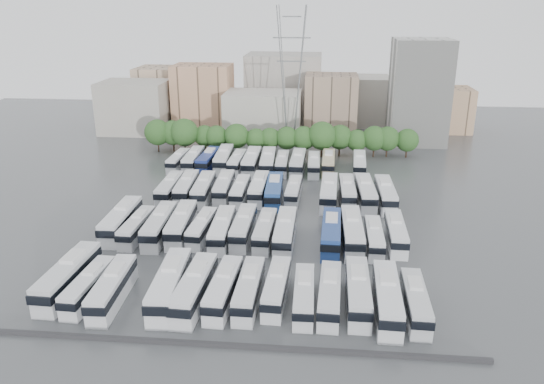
# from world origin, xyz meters

# --- Properties ---
(ground) EXTENTS (220.00, 220.00, 0.00)m
(ground) POSITION_xyz_m (0.00, 0.00, 0.00)
(ground) COLOR #424447
(ground) RESTS_ON ground
(parapet) EXTENTS (56.00, 0.50, 0.50)m
(parapet) POSITION_xyz_m (0.00, -33.00, 0.25)
(parapet) COLOR #2D2D30
(parapet) RESTS_ON ground
(tree_line) EXTENTS (65.26, 7.92, 8.48)m
(tree_line) POSITION_xyz_m (-1.63, 42.06, 4.50)
(tree_line) COLOR black
(tree_line) RESTS_ON ground
(city_buildings) EXTENTS (102.00, 35.00, 20.00)m
(city_buildings) POSITION_xyz_m (-7.46, 71.86, 7.87)
(city_buildings) COLOR #9E998E
(city_buildings) RESTS_ON ground
(apartment_tower) EXTENTS (14.00, 14.00, 26.00)m
(apartment_tower) POSITION_xyz_m (34.00, 58.00, 13.00)
(apartment_tower) COLOR silver
(apartment_tower) RESTS_ON ground
(electricity_pylon) EXTENTS (9.00, 6.91, 33.83)m
(electricity_pylon) POSITION_xyz_m (2.00, 50.00, 18.66)
(electricity_pylon) COLOR slate
(electricity_pylon) RESTS_ON ground
(bus_r0_s0) EXTENTS (3.39, 13.76, 4.29)m
(bus_r0_s0) POSITION_xyz_m (-21.45, -23.35, 2.11)
(bus_r0_s0) COLOR silver
(bus_r0_s0) RESTS_ON ground
(bus_r0_s1) EXTENTS (2.92, 11.37, 3.54)m
(bus_r0_s1) POSITION_xyz_m (-18.20, -24.84, 1.74)
(bus_r0_s1) COLOR silver
(bus_r0_s1) RESTS_ON ground
(bus_r0_s2) EXTENTS (3.22, 12.40, 3.86)m
(bus_r0_s2) POSITION_xyz_m (-15.01, -25.22, 1.89)
(bus_r0_s2) COLOR silver
(bus_r0_s2) RESTS_ON ground
(bus_r0_s4) EXTENTS (3.67, 13.83, 4.30)m
(bus_r0_s4) POSITION_xyz_m (-8.12, -24.15, 2.11)
(bus_r0_s4) COLOR silver
(bus_r0_s4) RESTS_ON ground
(bus_r0_s5) EXTENTS (3.34, 13.12, 4.08)m
(bus_r0_s5) POSITION_xyz_m (-4.94, -24.53, 2.01)
(bus_r0_s5) COLOR silver
(bus_r0_s5) RESTS_ON ground
(bus_r0_s6) EXTENTS (3.16, 12.16, 3.78)m
(bus_r0_s6) POSITION_xyz_m (-1.47, -24.04, 1.86)
(bus_r0_s6) COLOR silver
(bus_r0_s6) RESTS_ON ground
(bus_r0_s7) EXTENTS (2.74, 11.92, 3.73)m
(bus_r0_s7) POSITION_xyz_m (1.63, -23.86, 1.83)
(bus_r0_s7) COLOR silver
(bus_r0_s7) RESTS_ON ground
(bus_r0_s8) EXTENTS (2.92, 11.50, 3.58)m
(bus_r0_s8) POSITION_xyz_m (4.91, -22.95, 1.76)
(bus_r0_s8) COLOR silver
(bus_r0_s8) RESTS_ON ground
(bus_r0_s9) EXTENTS (2.59, 11.15, 3.49)m
(bus_r0_s9) POSITION_xyz_m (8.34, -24.39, 1.71)
(bus_r0_s9) COLOR silver
(bus_r0_s9) RESTS_ON ground
(bus_r0_s10) EXTENTS (3.05, 11.86, 3.69)m
(bus_r0_s10) POSITION_xyz_m (11.39, -24.03, 1.81)
(bus_r0_s10) COLOR silver
(bus_r0_s10) RESTS_ON ground
(bus_r0_s11) EXTENTS (2.90, 12.68, 3.97)m
(bus_r0_s11) POSITION_xyz_m (14.78, -23.35, 1.95)
(bus_r0_s11) COLOR silver
(bus_r0_s11) RESTS_ON ground
(bus_r0_s12) EXTENTS (3.28, 13.19, 4.11)m
(bus_r0_s12) POSITION_xyz_m (18.11, -24.60, 2.02)
(bus_r0_s12) COLOR silver
(bus_r0_s12) RESTS_ON ground
(bus_r0_s13) EXTENTS (2.75, 11.49, 3.59)m
(bus_r0_s13) POSITION_xyz_m (21.38, -24.65, 1.76)
(bus_r0_s13) COLOR silver
(bus_r0_s13) RESTS_ON ground
(bus_r1_s0) EXTENTS (3.22, 13.51, 4.22)m
(bus_r1_s0) POSITION_xyz_m (-21.43, -5.03, 2.07)
(bus_r1_s0) COLOR silver
(bus_r1_s0) RESTS_ON ground
(bus_r1_s1) EXTENTS (2.81, 11.40, 3.56)m
(bus_r1_s1) POSITION_xyz_m (-18.29, -6.69, 1.75)
(bus_r1_s1) COLOR silver
(bus_r1_s1) RESTS_ON ground
(bus_r1_s2) EXTENTS (3.21, 13.03, 4.06)m
(bus_r1_s2) POSITION_xyz_m (-14.81, -6.26, 1.99)
(bus_r1_s2) COLOR silver
(bus_r1_s2) RESTS_ON ground
(bus_r1_s3) EXTENTS (3.44, 13.02, 4.05)m
(bus_r1_s3) POSITION_xyz_m (-11.60, -5.35, 1.99)
(bus_r1_s3) COLOR silver
(bus_r1_s3) RESTS_ON ground
(bus_r1_s4) EXTENTS (2.95, 11.12, 3.45)m
(bus_r1_s4) POSITION_xyz_m (-8.22, -5.93, 1.70)
(bus_r1_s4) COLOR white
(bus_r1_s4) RESTS_ON ground
(bus_r1_s5) EXTENTS (3.09, 12.47, 3.89)m
(bus_r1_s5) POSITION_xyz_m (-4.91, -6.59, 1.91)
(bus_r1_s5) COLOR white
(bus_r1_s5) RESTS_ON ground
(bus_r1_s6) EXTENTS (2.79, 12.32, 3.86)m
(bus_r1_s6) POSITION_xyz_m (-1.78, -5.37, 1.89)
(bus_r1_s6) COLOR silver
(bus_r1_s6) RESTS_ON ground
(bus_r1_s7) EXTENTS (2.81, 11.74, 3.67)m
(bus_r1_s7) POSITION_xyz_m (1.68, -6.20, 1.80)
(bus_r1_s7) COLOR silver
(bus_r1_s7) RESTS_ON ground
(bus_r1_s8) EXTENTS (2.90, 12.90, 4.04)m
(bus_r1_s8) POSITION_xyz_m (4.78, -6.72, 1.98)
(bus_r1_s8) COLOR silver
(bus_r1_s8) RESTS_ON ground
(bus_r1_s10) EXTENTS (3.22, 13.05, 4.07)m
(bus_r1_s10) POSITION_xyz_m (11.71, -6.61, 2.00)
(bus_r1_s10) COLOR navy
(bus_r1_s10) RESTS_ON ground
(bus_r1_s11) EXTENTS (3.19, 13.57, 4.24)m
(bus_r1_s11) POSITION_xyz_m (14.87, -6.01, 2.08)
(bus_r1_s11) COLOR silver
(bus_r1_s11) RESTS_ON ground
(bus_r1_s12) EXTENTS (2.51, 11.02, 3.45)m
(bus_r1_s12) POSITION_xyz_m (18.10, -7.00, 1.69)
(bus_r1_s12) COLOR silver
(bus_r1_s12) RESTS_ON ground
(bus_r1_s13) EXTENTS (2.80, 11.98, 3.75)m
(bus_r1_s13) POSITION_xyz_m (21.46, -5.21, 1.84)
(bus_r1_s13) COLOR silver
(bus_r1_s13) RESTS_ON ground
(bus_r2_s1) EXTENTS (2.90, 12.42, 3.88)m
(bus_r2_s1) POSITION_xyz_m (-18.04, 10.92, 1.91)
(bus_r2_s1) COLOR silver
(bus_r2_s1) RESTS_ON ground
(bus_r2_s2) EXTENTS (3.35, 12.69, 3.94)m
(bus_r2_s2) POSITION_xyz_m (-15.03, 11.63, 1.94)
(bus_r2_s2) COLOR silver
(bus_r2_s2) RESTS_ON ground
(bus_r2_s3) EXTENTS (3.34, 12.87, 4.00)m
(bus_r2_s3) POSITION_xyz_m (-11.68, 10.99, 1.97)
(bus_r2_s3) COLOR silver
(bus_r2_s3) RESTS_ON ground
(bus_r2_s4) EXTENTS (3.14, 12.37, 3.85)m
(bus_r2_s4) POSITION_xyz_m (-8.18, 12.71, 1.89)
(bus_r2_s4) COLOR silver
(bus_r2_s4) RESTS_ON ground
(bus_r2_s5) EXTENTS (2.46, 11.28, 3.54)m
(bus_r2_s5) POSITION_xyz_m (-4.86, 11.37, 1.74)
(bus_r2_s5) COLOR white
(bus_r2_s5) RESTS_ON ground
(bus_r2_s6) EXTENTS (2.73, 12.49, 3.92)m
(bus_r2_s6) POSITION_xyz_m (-1.51, 12.46, 1.92)
(bus_r2_s6) COLOR silver
(bus_r2_s6) RESTS_ON ground
(bus_r2_s7) EXTENTS (3.30, 13.18, 4.11)m
(bus_r2_s7) POSITION_xyz_m (1.47, 11.11, 2.02)
(bus_r2_s7) COLOR navy
(bus_r2_s7) RESTS_ON ground
(bus_r2_s8) EXTENTS (2.81, 11.12, 3.47)m
(bus_r2_s8) POSITION_xyz_m (4.98, 12.24, 1.70)
(bus_r2_s8) COLOR silver
(bus_r2_s8) RESTS_ON ground
(bus_r2_s10) EXTENTS (3.39, 13.50, 4.21)m
(bus_r2_s10) POSITION_xyz_m (11.46, 11.24, 2.06)
(bus_r2_s10) COLOR silver
(bus_r2_s10) RESTS_ON ground
(bus_r2_s11) EXTENTS (2.91, 12.26, 3.83)m
(bus_r2_s11) POSITION_xyz_m (14.83, 12.52, 1.88)
(bus_r2_s11) COLOR silver
(bus_r2_s11) RESTS_ON ground
(bus_r2_s12) EXTENTS (3.44, 13.34, 4.15)m
(bus_r2_s12) POSITION_xyz_m (18.08, 11.73, 2.04)
(bus_r2_s12) COLOR silver
(bus_r2_s12) RESTS_ON ground
(bus_r2_s13) EXTENTS (3.08, 13.16, 4.11)m
(bus_r2_s13) POSITION_xyz_m (21.61, 11.32, 2.02)
(bus_r2_s13) COLOR silver
(bus_r2_s13) RESTS_ON ground
(bus_r3_s0) EXTENTS (2.91, 11.13, 3.46)m
(bus_r3_s0) POSITION_xyz_m (-21.44, 29.64, 1.70)
(bus_r3_s0) COLOR silver
(bus_r3_s0) RESTS_ON ground
(bus_r3_s1) EXTENTS (2.93, 12.54, 3.92)m
(bus_r3_s1) POSITION_xyz_m (-18.09, 29.78, 1.93)
(bus_r3_s1) COLOR silver
(bus_r3_s1) RESTS_ON ground
(bus_r3_s2) EXTENTS (3.30, 12.53, 3.90)m
(bus_r3_s2) POSITION_xyz_m (-14.77, 29.93, 1.91)
(bus_r3_s2) COLOR navy
(bus_r3_s2) RESTS_ON ground
(bus_r3_s3) EXTENTS (3.48, 13.49, 4.20)m
(bus_r3_s3) POSITION_xyz_m (-11.51, 30.68, 2.06)
(bus_r3_s3) COLOR silver
(bus_r3_s3) RESTS_ON ground
(bus_r3_s4) EXTENTS (2.78, 11.59, 3.62)m
(bus_r3_s4) POSITION_xyz_m (-8.31, 29.48, 1.78)
(bus_r3_s4) COLOR white
(bus_r3_s4) RESTS_ON ground
(bus_r3_s5) EXTENTS (3.01, 13.52, 4.24)m
(bus_r3_s5) POSITION_xyz_m (-5.09, 29.08, 2.08)
(bus_r3_s5) COLOR white
(bus_r3_s5) RESTS_ON ground
(bus_r3_s6) EXTENTS (3.49, 13.46, 4.19)m
(bus_r3_s6) POSITION_xyz_m (-1.55, 29.33, 2.06)
(bus_r3_s6) COLOR silver
(bus_r3_s6) RESTS_ON ground
(bus_r3_s7) EXTENTS (2.70, 11.52, 3.60)m
(bus_r3_s7) POSITION_xyz_m (1.53, 29.50, 1.77)
(bus_r3_s7) COLOR silver
(bus_r3_s7) RESTS_ON ground
(bus_r3_s8) EXTENTS (3.11, 13.02, 4.07)m
(bus_r3_s8) POSITION_xyz_m (4.89, 29.25, 2.00)
(bus_r3_s8) COLOR silver
(bus_r3_s8) RESTS_ON ground
(bus_r3_s9) EXTENTS (2.67, 11.55, 3.61)m
(bus_r3_s9) POSITION_xyz_m (8.34, 29.26, 1.77)
(bus_r3_s9) COLOR silver
(bus_r3_s9) RESTS_ON ground
(bus_r3_s10) EXTENTS (2.93, 12.15, 3.79)m
(bus_r3_s10) POSITION_xyz_m (11.47, 30.64, 1.86)
(bus_r3_s10) COLOR #C8B389
(bus_r3_s10) RESTS_ON ground
(bus_r3_s12) EXTENTS (3.25, 12.21, 3.79)m
(bus_r3_s12) POSITION_xyz_m (18.07, 30.35, 1.86)
(bus_r3_s12) COLOR silver
(bus_r3_s12) RESTS_ON ground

